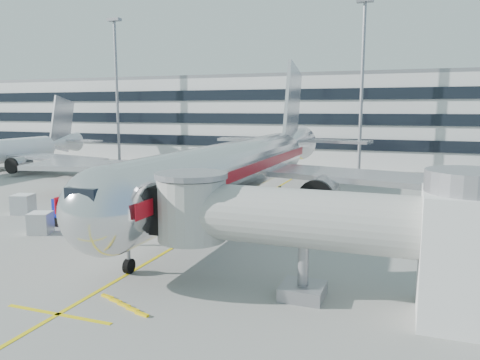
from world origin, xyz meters
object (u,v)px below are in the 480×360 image
(ramp_worker, at_px, (103,232))
(cargo_container_front, at_px, (86,217))
(cargo_container_left, at_px, (23,204))
(cargo_container_right, at_px, (40,223))
(main_jet, at_px, (242,165))
(belt_loader, at_px, (95,215))
(baggage_tug, at_px, (69,213))

(ramp_worker, bearing_deg, cargo_container_front, 84.03)
(cargo_container_left, xyz_separation_m, cargo_container_front, (8.93, -2.35, -0.01))
(cargo_container_right, relative_size, ramp_worker, 1.03)
(main_jet, relative_size, cargo_container_right, 25.16)
(main_jet, distance_m, cargo_container_front, 15.39)
(belt_loader, distance_m, baggage_tug, 2.10)
(main_jet, xyz_separation_m, cargo_container_front, (-9.30, -11.80, -3.33))
(belt_loader, distance_m, cargo_container_right, 4.83)
(ramp_worker, bearing_deg, main_jet, 15.83)
(baggage_tug, distance_m, cargo_container_right, 3.00)
(main_jet, distance_m, belt_loader, 14.45)
(main_jet, xyz_separation_m, belt_loader, (-9.93, -9.86, -3.62))
(belt_loader, bearing_deg, cargo_container_left, 177.15)
(main_jet, bearing_deg, cargo_container_left, -152.61)
(cargo_container_front, bearing_deg, baggage_tug, 168.95)
(cargo_container_left, relative_size, cargo_container_right, 1.04)
(cargo_container_left, bearing_deg, baggage_tug, -15.80)
(cargo_container_front, bearing_deg, ramp_worker, -39.63)
(belt_loader, xyz_separation_m, ramp_worker, (4.98, -5.54, 0.37))
(main_jet, distance_m, ramp_worker, 16.50)
(belt_loader, distance_m, cargo_container_front, 2.06)
(ramp_worker, bearing_deg, cargo_container_right, 114.99)
(cargo_container_right, xyz_separation_m, cargo_container_front, (2.30, 2.59, 0.06))
(cargo_container_right, distance_m, cargo_container_front, 3.46)
(baggage_tug, distance_m, ramp_worker, 7.50)
(main_jet, distance_m, baggage_tug, 16.38)
(cargo_container_front, bearing_deg, belt_loader, 108.05)
(baggage_tug, bearing_deg, cargo_container_front, -11.05)
(main_jet, bearing_deg, belt_loader, -135.21)
(ramp_worker, bearing_deg, baggage_tug, 91.52)
(belt_loader, height_order, ramp_worker, belt_loader)
(belt_loader, xyz_separation_m, cargo_container_front, (0.63, -1.94, 0.29))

